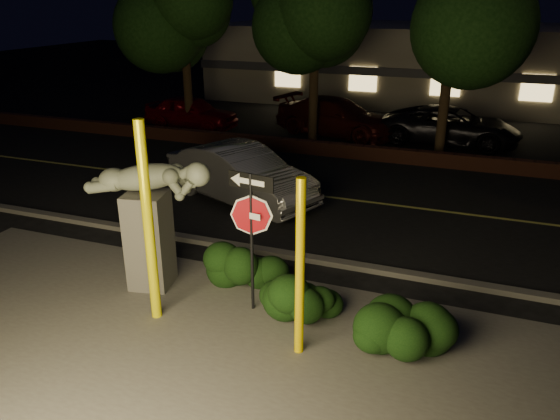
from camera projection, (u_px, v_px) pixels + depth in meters
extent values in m
plane|color=black|center=(355.00, 169.00, 18.51)|extent=(90.00, 90.00, 0.00)
cube|color=#4C4944|center=(200.00, 355.00, 8.92)|extent=(14.00, 6.00, 0.02)
cube|color=black|center=(331.00, 198.00, 15.90)|extent=(80.00, 8.00, 0.01)
cube|color=#AFAB46|center=(331.00, 197.00, 15.89)|extent=(80.00, 0.12, 0.00)
cube|color=#4C4944|center=(283.00, 254.00, 12.30)|extent=(80.00, 0.25, 0.12)
cube|color=#3F1D14|center=(363.00, 152.00, 19.55)|extent=(40.00, 0.35, 0.50)
cube|color=black|center=(390.00, 126.00, 24.61)|extent=(40.00, 12.00, 0.01)
cube|color=#72695B|center=(417.00, 62.00, 30.85)|extent=(22.00, 10.00, 4.00)
cube|color=#333338|center=(404.00, 73.00, 26.41)|extent=(22.00, 0.20, 0.40)
cube|color=#FFD87F|center=(288.00, 75.00, 28.55)|extent=(1.40, 0.08, 1.20)
cube|color=#FFD87F|center=(363.00, 79.00, 27.25)|extent=(1.40, 0.08, 1.20)
cube|color=#FFD87F|center=(446.00, 83.00, 25.95)|extent=(1.40, 0.08, 1.20)
cube|color=#FFD87F|center=(537.00, 88.00, 24.65)|extent=(1.40, 0.08, 1.20)
cylinder|color=black|center=(188.00, 87.00, 23.04)|extent=(0.36, 0.36, 3.75)
cylinder|color=black|center=(314.00, 88.00, 21.34)|extent=(0.36, 0.36, 4.25)
cylinder|color=black|center=(444.00, 101.00, 19.41)|extent=(0.36, 0.36, 4.00)
cylinder|color=#FFF109|center=(148.00, 225.00, 9.35)|extent=(0.18, 0.18, 3.67)
cylinder|color=#FBD300|center=(300.00, 270.00, 8.48)|extent=(0.15, 0.15, 3.03)
cylinder|color=black|center=(252.00, 245.00, 9.77)|extent=(0.06, 0.06, 2.67)
cube|color=white|center=(251.00, 215.00, 9.56)|extent=(0.40, 0.09, 0.11)
cube|color=black|center=(251.00, 182.00, 9.33)|extent=(0.90, 0.17, 0.29)
cube|color=white|center=(251.00, 182.00, 9.33)|extent=(0.57, 0.11, 0.11)
cube|color=#4C4944|center=(149.00, 241.00, 10.76)|extent=(0.90, 0.90, 1.98)
sphere|color=gray|center=(198.00, 174.00, 10.06)|extent=(0.46, 0.46, 0.46)
ellipsoid|color=black|center=(248.00, 265.00, 10.98)|extent=(1.78, 0.94, 0.90)
ellipsoid|color=black|center=(304.00, 292.00, 9.79)|extent=(1.66, 0.91, 1.08)
ellipsoid|color=black|center=(405.00, 326.00, 8.85)|extent=(1.68, 1.36, 1.01)
imported|color=#B0AFB4|center=(241.00, 175.00, 15.38)|extent=(5.06, 3.41, 1.58)
imported|color=#69050D|center=(191.00, 112.00, 23.97)|extent=(4.27, 1.91, 1.43)
imported|color=#3E0F0D|center=(337.00, 117.00, 22.74)|extent=(5.67, 3.45, 1.54)
imported|color=black|center=(451.00, 126.00, 21.39)|extent=(5.38, 2.71, 1.46)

